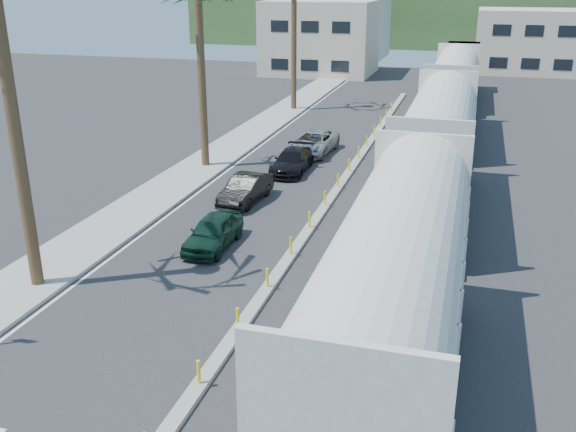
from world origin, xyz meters
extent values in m
cube|color=gray|center=(-8.50, 25.00, 0.07)|extent=(3.00, 90.00, 0.15)
cube|color=black|center=(4.28, 28.00, 0.03)|extent=(0.12, 100.00, 0.06)
cube|color=black|center=(5.72, 28.00, 0.03)|extent=(0.12, 100.00, 0.06)
cube|color=gray|center=(0.00, 20.00, 0.07)|extent=(0.45, 60.00, 0.15)
cylinder|color=yellow|center=(0.00, 2.00, 0.50)|extent=(0.10, 0.10, 0.70)
cylinder|color=yellow|center=(0.00, 5.00, 0.50)|extent=(0.10, 0.10, 0.70)
cylinder|color=yellow|center=(0.00, 8.00, 0.50)|extent=(0.10, 0.10, 0.70)
cylinder|color=yellow|center=(0.00, 11.00, 0.50)|extent=(0.10, 0.10, 0.70)
cylinder|color=yellow|center=(0.00, 14.00, 0.50)|extent=(0.10, 0.10, 0.70)
cylinder|color=yellow|center=(0.00, 17.00, 0.50)|extent=(0.10, 0.10, 0.70)
cylinder|color=yellow|center=(0.00, 20.00, 0.50)|extent=(0.10, 0.10, 0.70)
cylinder|color=yellow|center=(0.00, 23.00, 0.50)|extent=(0.10, 0.10, 0.70)
cylinder|color=yellow|center=(0.00, 26.00, 0.50)|extent=(0.10, 0.10, 0.70)
cylinder|color=yellow|center=(0.00, 29.00, 0.50)|extent=(0.10, 0.10, 0.70)
cylinder|color=yellow|center=(0.00, 32.00, 0.50)|extent=(0.10, 0.10, 0.70)
cylinder|color=yellow|center=(0.00, 35.00, 0.50)|extent=(0.10, 0.10, 0.70)
cylinder|color=yellow|center=(0.00, 38.00, 0.50)|extent=(0.10, 0.10, 0.70)
cylinder|color=yellow|center=(0.00, 41.00, 0.50)|extent=(0.10, 0.10, 0.70)
cube|color=silver|center=(-6.80, 25.00, 0.00)|extent=(0.12, 90.00, 0.01)
cube|color=silver|center=(2.50, 25.00, 0.00)|extent=(0.12, 90.00, 0.01)
cube|color=beige|center=(5.00, 2.35, 2.70)|extent=(3.00, 12.88, 3.40)
cylinder|color=beige|center=(5.00, 2.35, 4.40)|extent=(2.90, 12.58, 2.90)
cube|color=black|center=(5.00, 2.35, 0.50)|extent=(2.60, 12.88, 1.00)
cube|color=beige|center=(5.00, 17.35, 2.70)|extent=(3.00, 12.88, 3.40)
cylinder|color=beige|center=(5.00, 17.35, 4.40)|extent=(2.90, 12.58, 2.90)
cube|color=black|center=(5.00, 17.35, 0.50)|extent=(2.60, 12.88, 1.00)
cube|color=beige|center=(5.00, 32.35, 2.70)|extent=(3.00, 12.88, 3.40)
cylinder|color=beige|center=(5.00, 32.35, 4.40)|extent=(2.90, 12.58, 2.90)
cube|color=black|center=(5.00, 32.35, 0.50)|extent=(2.60, 12.88, 1.00)
cube|color=#4C4C4F|center=(5.00, 48.35, 1.05)|extent=(3.00, 17.00, 0.50)
cube|color=orange|center=(5.00, 47.35, 2.60)|extent=(2.70, 12.24, 2.60)
cube|color=orange|center=(5.00, 54.13, 2.90)|extent=(3.00, 3.74, 3.20)
cube|color=black|center=(5.00, 48.35, 0.45)|extent=(2.60, 13.60, 0.90)
cylinder|color=brown|center=(-8.00, 6.00, 5.50)|extent=(0.44, 0.44, 11.00)
cylinder|color=brown|center=(-8.30, 22.00, 5.00)|extent=(0.44, 0.44, 10.00)
cylinder|color=brown|center=(-8.00, 40.00, 6.00)|extent=(0.44, 0.44, 12.00)
cube|color=#C2B19A|center=(-11.00, 62.00, 4.00)|extent=(12.00, 10.00, 8.00)
cube|color=#C2B19A|center=(-13.00, 78.00, 5.00)|extent=(14.00, 12.00, 10.00)
cube|color=#C2B19A|center=(12.00, 70.00, 3.50)|extent=(12.00, 10.00, 7.00)
cube|color=#385628|center=(0.00, 100.00, 6.00)|extent=(80.00, 20.00, 12.00)
imported|color=black|center=(-3.33, 11.12, 0.66)|extent=(1.64, 3.93, 1.33)
imported|color=black|center=(-3.95, 16.79, 0.66)|extent=(2.02, 4.25, 1.33)
imported|color=black|center=(-3.18, 22.43, 0.64)|extent=(1.99, 4.50, 1.28)
imported|color=#A4A6A9|center=(-3.02, 26.79, 0.69)|extent=(2.94, 5.25, 1.37)
camera|label=1|loc=(6.36, -11.37, 10.41)|focal=40.00mm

